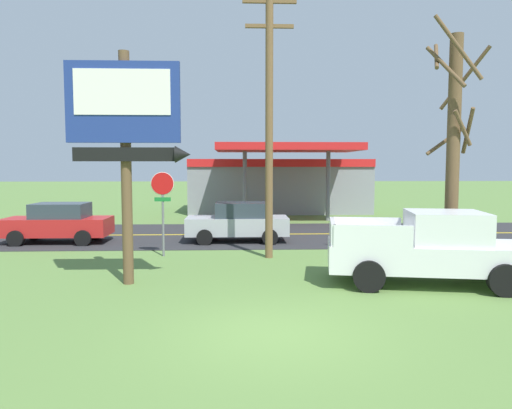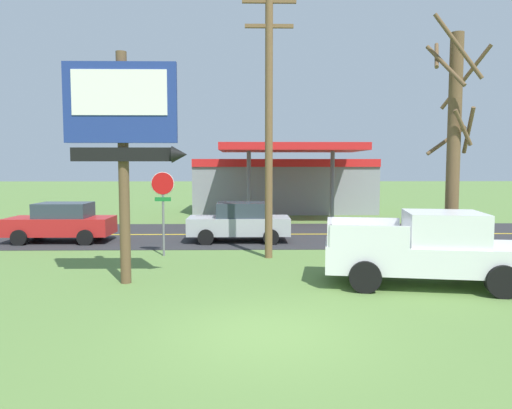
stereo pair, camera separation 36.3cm
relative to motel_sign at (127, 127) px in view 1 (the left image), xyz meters
The scene contains 11 objects.
ground_plane 6.69m from the motel_sign, 47.63° to the right, with size 180.00×180.00×0.00m, color #5B7F3D.
road_asphalt 10.64m from the motel_sign, 68.91° to the left, with size 140.00×8.00×0.02m, color #2B2B2D.
road_centre_line 10.64m from the motel_sign, 68.91° to the left, with size 126.00×0.20×0.01m, color gold.
motel_sign is the anchor object (origin of this frame).
stop_sign 4.57m from the motel_sign, 86.13° to the left, with size 0.80×0.08×2.95m.
utility_pole 5.41m from the motel_sign, 42.59° to the left, with size 1.80×0.26×9.09m.
bare_tree 9.76m from the motel_sign, 11.74° to the left, with size 2.05×2.05×7.61m.
gas_station 21.26m from the motel_sign, 74.33° to the left, with size 12.00×11.50×4.40m.
pickup_white_parked_on_lawn 8.60m from the motel_sign, ahead, with size 5.46×2.90×1.96m.
car_silver_mid_lane 8.40m from the motel_sign, 67.89° to the left, with size 4.20×2.00×1.64m.
car_red_far_lane 9.07m from the motel_sign, 122.11° to the left, with size 4.20×2.00×1.64m.
Camera 1 is at (-0.67, -8.75, 3.15)m, focal length 33.50 mm.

